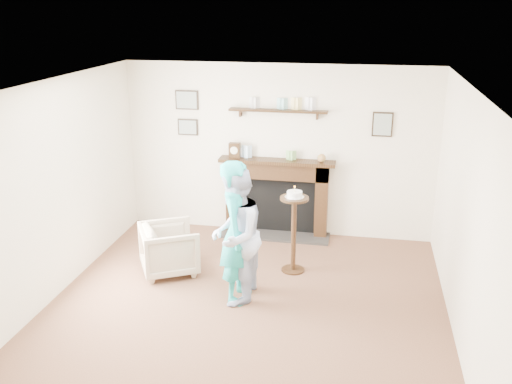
% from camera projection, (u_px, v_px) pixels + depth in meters
% --- Properties ---
extents(ground, '(5.00, 5.00, 0.00)m').
position_uv_depth(ground, '(242.00, 315.00, 6.33)').
color(ground, brown).
rests_on(ground, ground).
extents(room_shell, '(4.54, 5.02, 2.52)m').
position_uv_depth(room_shell, '(254.00, 158.00, 6.46)').
color(room_shell, '#F3E5CE').
rests_on(room_shell, ground).
extents(armchair, '(0.93, 0.93, 0.63)m').
position_uv_depth(armchair, '(171.00, 271.00, 7.36)').
color(armchair, '#C1B58F').
rests_on(armchair, ground).
extents(man, '(0.61, 0.78, 1.59)m').
position_uv_depth(man, '(236.00, 299.00, 6.68)').
color(man, silver).
rests_on(man, ground).
extents(woman, '(0.42, 0.62, 1.67)m').
position_uv_depth(woman, '(239.00, 297.00, 6.71)').
color(woman, '#21BBB0').
rests_on(woman, ground).
extents(pedestal_table, '(0.36, 0.36, 1.15)m').
position_uv_depth(pedestal_table, '(294.00, 219.00, 7.15)').
color(pedestal_table, black).
rests_on(pedestal_table, ground).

